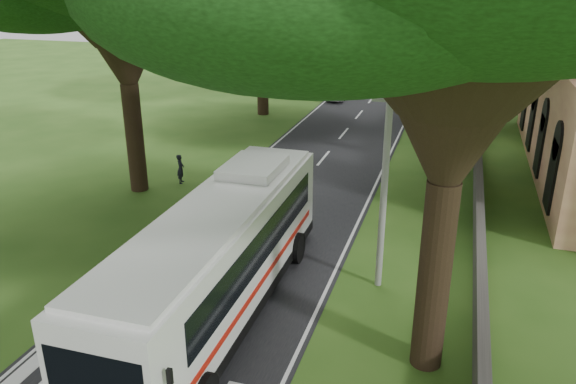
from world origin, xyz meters
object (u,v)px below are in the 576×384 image
(distant_car_c, at_px, (426,55))
(pole_near, at_px, (385,177))
(distant_car_b, at_px, (377,73))
(distant_car_a, at_px, (337,92))
(pedestrian, at_px, (181,169))
(coach_bus, at_px, (220,256))
(pole_mid, at_px, (428,79))
(pole_far, at_px, (443,45))

(distant_car_c, bearing_deg, pole_near, 103.34)
(pole_near, distance_m, distant_car_b, 42.52)
(distant_car_a, bearing_deg, pedestrian, 77.62)
(distant_car_c, xyz_separation_m, pedestrian, (-9.09, -51.22, 0.15))
(distant_car_a, height_order, distant_car_b, distant_car_b)
(coach_bus, height_order, distant_car_a, coach_bus)
(pole_mid, distance_m, distant_car_b, 23.09)
(pole_near, xyz_separation_m, pole_far, (0.00, 40.00, 0.00))
(distant_car_a, distance_m, distant_car_c, 28.17)
(pole_near, bearing_deg, coach_bus, -144.43)
(pole_mid, bearing_deg, distant_car_c, 94.10)
(distant_car_a, distance_m, pedestrian, 23.87)
(pole_mid, distance_m, coach_bus, 23.92)
(coach_bus, bearing_deg, distant_car_b, 92.01)
(coach_bus, bearing_deg, pole_near, 35.20)
(pole_far, distance_m, pedestrian, 34.71)
(distant_car_c, bearing_deg, distant_car_a, 88.92)
(distant_car_b, bearing_deg, distant_car_c, 73.14)
(pole_mid, distance_m, pole_far, 20.00)
(pole_near, xyz_separation_m, distant_car_c, (-2.78, 58.78, -3.54))
(coach_bus, relative_size, distant_car_b, 2.98)
(distant_car_b, height_order, pedestrian, pedestrian)
(pole_near, bearing_deg, distant_car_c, 92.71)
(coach_bus, height_order, pedestrian, coach_bus)
(coach_bus, xyz_separation_m, distant_car_a, (-3.80, 34.55, -1.41))
(coach_bus, bearing_deg, pole_mid, 78.25)
(distant_car_a, distance_m, distant_car_b, 10.85)
(pole_far, xyz_separation_m, pedestrian, (-11.87, -32.44, -3.38))
(pole_far, xyz_separation_m, distant_car_b, (-6.58, 1.87, -3.41))
(pole_far, distance_m, distant_car_c, 19.31)
(pedestrian, bearing_deg, pole_mid, -60.53)
(pole_near, relative_size, pedestrian, 5.02)
(pole_mid, bearing_deg, distant_car_a, 127.22)
(coach_bus, bearing_deg, distant_car_c, 87.86)
(pole_far, height_order, coach_bus, pole_far)
(distant_car_c, bearing_deg, pole_far, 109.06)
(pole_near, distance_m, pedestrian, 14.47)
(distant_car_a, height_order, distant_car_c, distant_car_a)
(pole_far, xyz_separation_m, distant_car_c, (-2.78, 18.78, -3.54))
(distant_car_c, bearing_deg, distant_car_b, 87.97)
(pole_near, height_order, pedestrian, pole_near)
(pole_far, relative_size, pedestrian, 5.02)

